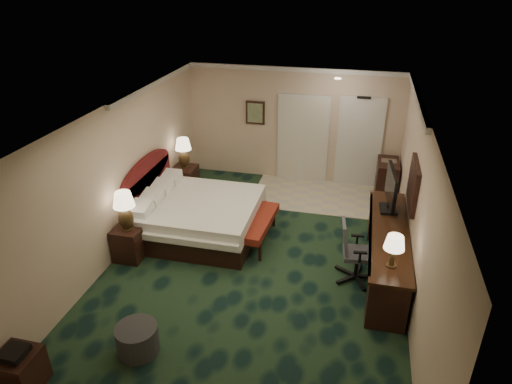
% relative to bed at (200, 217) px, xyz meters
% --- Properties ---
extents(floor, '(5.00, 7.50, 0.00)m').
position_rel_bed_xyz_m(floor, '(1.30, -0.78, -0.35)').
color(floor, black).
rests_on(floor, ground).
extents(ceiling, '(5.00, 7.50, 0.00)m').
position_rel_bed_xyz_m(ceiling, '(1.30, -0.78, 2.35)').
color(ceiling, white).
rests_on(ceiling, wall_back).
extents(wall_back, '(5.00, 0.00, 2.70)m').
position_rel_bed_xyz_m(wall_back, '(1.30, 2.97, 1.00)').
color(wall_back, beige).
rests_on(wall_back, ground).
extents(wall_front, '(5.00, 0.00, 2.70)m').
position_rel_bed_xyz_m(wall_front, '(1.30, -4.53, 1.00)').
color(wall_front, beige).
rests_on(wall_front, ground).
extents(wall_left, '(0.00, 7.50, 2.70)m').
position_rel_bed_xyz_m(wall_left, '(-1.20, -0.78, 1.00)').
color(wall_left, beige).
rests_on(wall_left, ground).
extents(wall_right, '(0.00, 7.50, 2.70)m').
position_rel_bed_xyz_m(wall_right, '(3.80, -0.78, 1.00)').
color(wall_right, beige).
rests_on(wall_right, ground).
extents(crown_molding, '(5.00, 7.50, 0.10)m').
position_rel_bed_xyz_m(crown_molding, '(1.30, -0.78, 2.30)').
color(crown_molding, silver).
rests_on(crown_molding, wall_back).
extents(tile_patch, '(3.20, 1.70, 0.01)m').
position_rel_bed_xyz_m(tile_patch, '(2.20, 2.12, -0.34)').
color(tile_patch, '#BDB6A8').
rests_on(tile_patch, ground).
extents(headboard, '(0.12, 2.00, 1.40)m').
position_rel_bed_xyz_m(headboard, '(-1.14, 0.22, 0.35)').
color(headboard, '#4A100B').
rests_on(headboard, ground).
extents(entry_door, '(1.02, 0.06, 2.18)m').
position_rel_bed_xyz_m(entry_door, '(2.85, 2.94, 0.70)').
color(entry_door, silver).
rests_on(entry_door, ground).
extents(closet_doors, '(1.20, 0.06, 2.10)m').
position_rel_bed_xyz_m(closet_doors, '(1.55, 2.93, 0.70)').
color(closet_doors, beige).
rests_on(closet_doors, ground).
extents(wall_art, '(0.45, 0.06, 0.55)m').
position_rel_bed_xyz_m(wall_art, '(0.40, 2.93, 1.25)').
color(wall_art, '#486856').
rests_on(wall_art, wall_back).
extents(wall_mirror, '(0.05, 0.95, 0.75)m').
position_rel_bed_xyz_m(wall_mirror, '(3.76, -0.18, 1.20)').
color(wall_mirror, white).
rests_on(wall_mirror, wall_right).
extents(bed, '(2.19, 2.03, 0.69)m').
position_rel_bed_xyz_m(bed, '(0.00, 0.00, 0.00)').
color(bed, white).
rests_on(bed, ground).
extents(nightstand_near, '(0.49, 0.56, 0.61)m').
position_rel_bed_xyz_m(nightstand_near, '(-0.93, -1.06, -0.04)').
color(nightstand_near, black).
rests_on(nightstand_near, ground).
extents(nightstand_far, '(0.51, 0.58, 0.63)m').
position_rel_bed_xyz_m(nightstand_far, '(-0.92, 1.58, -0.03)').
color(nightstand_far, black).
rests_on(nightstand_far, ground).
extents(lamp_near, '(0.39, 0.39, 0.70)m').
position_rel_bed_xyz_m(lamp_near, '(-0.92, -1.09, 0.61)').
color(lamp_near, '#2F200B').
rests_on(lamp_near, nightstand_near).
extents(lamp_far, '(0.42, 0.42, 0.68)m').
position_rel_bed_xyz_m(lamp_far, '(-0.92, 1.62, 0.63)').
color(lamp_far, '#2F200B').
rests_on(lamp_far, nightstand_far).
extents(bed_bench, '(0.58, 1.46, 0.49)m').
position_rel_bed_xyz_m(bed_bench, '(1.15, -0.03, -0.10)').
color(bed_bench, maroon).
rests_on(bed_bench, ground).
extents(ottoman, '(0.67, 0.67, 0.41)m').
position_rel_bed_xyz_m(ottoman, '(0.21, -3.09, -0.14)').
color(ottoman, '#25262B').
rests_on(ottoman, ground).
extents(side_table, '(0.49, 0.49, 0.53)m').
position_rel_bed_xyz_m(side_table, '(-0.92, -3.96, -0.08)').
color(side_table, black).
rests_on(side_table, ground).
extents(desk, '(0.63, 2.91, 0.84)m').
position_rel_bed_xyz_m(desk, '(3.47, -0.52, 0.07)').
color(desk, black).
rests_on(desk, ground).
extents(tv, '(0.17, 0.97, 0.76)m').
position_rel_bed_xyz_m(tv, '(3.46, 0.20, 0.87)').
color(tv, black).
rests_on(tv, desk).
extents(desk_lamp, '(0.32, 0.32, 0.52)m').
position_rel_bed_xyz_m(desk_lamp, '(3.47, -1.52, 0.75)').
color(desk_lamp, '#2F200B').
rests_on(desk_lamp, desk).
extents(desk_chair, '(0.68, 0.65, 1.06)m').
position_rel_bed_xyz_m(desk_chair, '(3.01, -0.77, 0.19)').
color(desk_chair, '#464651').
rests_on(desk_chair, ground).
extents(minibar, '(0.45, 0.82, 0.86)m').
position_rel_bed_xyz_m(minibar, '(3.53, 2.42, 0.08)').
color(minibar, black).
rests_on(minibar, ground).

